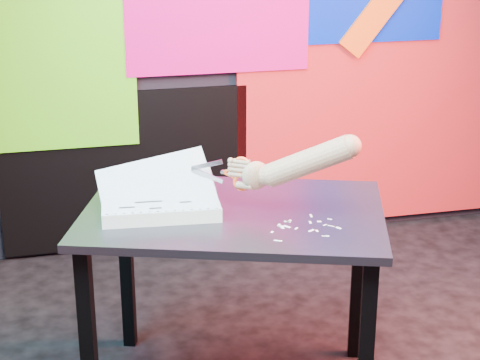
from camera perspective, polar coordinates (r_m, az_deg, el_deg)
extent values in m
cube|color=red|center=(4.47, 9.87, 6.87)|extent=(1.60, 0.02, 1.60)
cube|color=#55E616|center=(4.05, -12.83, 8.98)|extent=(0.75, 0.02, 1.00)
cube|color=black|center=(4.24, -8.13, 0.66)|extent=(1.30, 0.02, 0.85)
cube|color=black|center=(2.86, -10.74, -11.27)|extent=(0.06, 0.06, 0.72)
cube|color=black|center=(3.37, -8.06, -6.17)|extent=(0.06, 0.06, 0.72)
cube|color=black|center=(2.77, 8.94, -12.26)|extent=(0.06, 0.06, 0.72)
cube|color=black|center=(3.29, 8.36, -6.82)|extent=(0.06, 0.06, 0.72)
cube|color=#2C2C2F|center=(2.87, -0.48, -2.44)|extent=(1.24, 1.02, 0.03)
cube|color=silver|center=(2.87, -5.70, -1.69)|extent=(0.43, 0.33, 0.05)
cube|color=white|center=(2.87, -5.72, -1.22)|extent=(0.43, 0.33, 0.00)
cube|color=white|center=(2.86, -5.72, -1.13)|extent=(0.41, 0.32, 0.12)
cube|color=white|center=(2.87, -5.98, -0.60)|extent=(0.41, 0.27, 0.22)
cylinder|color=black|center=(2.73, -9.45, -2.42)|extent=(0.01, 0.01, 0.00)
cylinder|color=black|center=(2.73, -8.85, -2.39)|extent=(0.01, 0.01, 0.00)
cylinder|color=black|center=(2.73, -8.25, -2.36)|extent=(0.01, 0.01, 0.00)
cylinder|color=black|center=(2.73, -7.65, -2.33)|extent=(0.01, 0.01, 0.00)
cylinder|color=black|center=(2.73, -7.05, -2.30)|extent=(0.01, 0.01, 0.00)
cylinder|color=black|center=(2.73, -6.45, -2.27)|extent=(0.01, 0.01, 0.00)
cylinder|color=black|center=(2.74, -5.85, -2.24)|extent=(0.01, 0.01, 0.00)
cylinder|color=black|center=(2.74, -5.25, -2.21)|extent=(0.01, 0.01, 0.00)
cylinder|color=black|center=(2.74, -4.65, -2.18)|extent=(0.01, 0.01, 0.00)
cylinder|color=black|center=(2.74, -4.05, -2.14)|extent=(0.01, 0.01, 0.00)
cylinder|color=black|center=(2.74, -3.46, -2.11)|extent=(0.01, 0.01, 0.00)
cylinder|color=black|center=(2.75, -2.86, -2.08)|extent=(0.01, 0.01, 0.00)
cylinder|color=black|center=(2.75, -2.27, -2.05)|extent=(0.01, 0.01, 0.00)
cylinder|color=black|center=(2.75, -1.67, -2.01)|extent=(0.01, 0.01, 0.00)
cylinder|color=black|center=(2.99, -9.43, -0.45)|extent=(0.01, 0.01, 0.00)
cylinder|color=black|center=(2.99, -8.89, -0.43)|extent=(0.01, 0.01, 0.00)
cylinder|color=black|center=(2.99, -8.34, -0.40)|extent=(0.01, 0.01, 0.00)
cylinder|color=black|center=(2.99, -7.79, -0.37)|extent=(0.01, 0.01, 0.00)
cylinder|color=black|center=(2.99, -7.24, -0.34)|extent=(0.01, 0.01, 0.00)
cylinder|color=black|center=(2.99, -6.69, -0.32)|extent=(0.01, 0.01, 0.00)
cylinder|color=black|center=(2.99, -6.15, -0.29)|extent=(0.01, 0.01, 0.00)
cylinder|color=black|center=(3.00, -5.60, -0.26)|extent=(0.01, 0.01, 0.00)
cylinder|color=black|center=(3.00, -5.05, -0.23)|extent=(0.01, 0.01, 0.00)
cylinder|color=black|center=(3.00, -4.51, -0.20)|extent=(0.01, 0.01, 0.00)
cylinder|color=black|center=(3.00, -3.96, -0.18)|extent=(0.01, 0.01, 0.00)
cylinder|color=black|center=(3.00, -3.42, -0.15)|extent=(0.01, 0.01, 0.00)
cylinder|color=black|center=(3.01, -2.87, -0.12)|extent=(0.01, 0.01, 0.00)
cylinder|color=black|center=(3.01, -2.33, -0.09)|extent=(0.01, 0.01, 0.00)
cube|color=black|center=(2.91, -7.68, -0.92)|extent=(0.08, 0.02, 0.00)
cube|color=black|center=(2.90, -5.33, -0.95)|extent=(0.05, 0.02, 0.00)
cube|color=black|center=(2.82, -6.54, -1.55)|extent=(0.10, 0.02, 0.00)
cube|color=black|center=(2.81, -3.89, -1.57)|extent=(0.04, 0.01, 0.00)
cube|color=black|center=(2.78, -8.05, -1.94)|extent=(0.05, 0.02, 0.00)
cube|color=black|center=(2.95, -4.77, -0.56)|extent=(0.07, 0.02, 0.00)
cube|color=black|center=(2.76, -6.03, -2.00)|extent=(0.04, 0.01, 0.00)
cube|color=#ACACAC|center=(2.86, -2.38, 1.07)|extent=(0.11, 0.07, 0.05)
cube|color=#ACACAC|center=(2.87, -2.37, 0.34)|extent=(0.11, 0.07, 0.05)
cylinder|color=#ACACAC|center=(2.85, -1.25, 0.58)|extent=(0.02, 0.02, 0.01)
cube|color=#DF4A1B|center=(2.84, -0.84, 0.39)|extent=(0.04, 0.03, 0.02)
cube|color=#DF4A1B|center=(2.84, -0.84, 0.69)|extent=(0.04, 0.03, 0.02)
torus|color=#DF4A1B|center=(2.81, 0.13, 1.04)|extent=(0.06, 0.05, 0.07)
torus|color=#DF4A1B|center=(2.83, 0.13, -0.17)|extent=(0.06, 0.05, 0.07)
ellipsoid|color=tan|center=(2.81, 1.13, 0.32)|extent=(0.10, 0.06, 0.10)
cylinder|color=tan|center=(2.82, 0.13, 0.35)|extent=(0.08, 0.06, 0.02)
cylinder|color=tan|center=(2.82, 0.13, 0.71)|extent=(0.07, 0.05, 0.02)
cylinder|color=tan|center=(2.81, 0.13, 1.03)|extent=(0.07, 0.05, 0.02)
cylinder|color=tan|center=(2.81, 0.13, 1.31)|extent=(0.06, 0.05, 0.02)
cylinder|color=tan|center=(2.82, 0.35, -0.39)|extent=(0.06, 0.06, 0.03)
cylinder|color=tan|center=(2.79, 2.10, 0.29)|extent=(0.09, 0.09, 0.07)
cylinder|color=tan|center=(2.74, 4.91, 1.32)|extent=(0.31, 0.24, 0.21)
sphere|color=tan|center=(2.69, 7.83, 2.39)|extent=(0.08, 0.08, 0.08)
cube|color=silver|center=(2.73, 3.36, -3.33)|extent=(0.02, 0.03, 0.00)
cube|color=silver|center=(2.73, 2.91, -3.29)|extent=(0.02, 0.02, 0.00)
cube|color=silver|center=(2.76, 6.06, -3.20)|extent=(0.02, 0.01, 0.00)
cube|color=silver|center=(2.77, 3.40, -2.96)|extent=(0.02, 0.02, 0.00)
cube|color=silver|center=(2.70, 5.50, -3.62)|extent=(0.01, 0.02, 0.00)
cube|color=silver|center=(2.72, 4.03, -3.45)|extent=(0.02, 0.02, 0.00)
cube|color=silver|center=(2.69, 2.29, -3.72)|extent=(0.01, 0.01, 0.00)
cube|color=silver|center=(2.72, 3.05, -3.43)|extent=(0.01, 0.02, 0.00)
cube|color=silver|center=(2.83, 5.07, -2.54)|extent=(0.01, 0.03, 0.00)
cube|color=silver|center=(2.74, 2.78, -3.21)|extent=(0.02, 0.02, 0.00)
cube|color=silver|center=(2.78, 5.66, -2.96)|extent=(0.01, 0.01, 0.00)
cube|color=silver|center=(2.77, 5.02, -3.02)|extent=(0.01, 0.02, 0.00)
cube|color=silver|center=(2.62, 2.71, -4.33)|extent=(0.03, 0.02, 0.00)
cube|color=silver|center=(2.71, 5.10, -3.60)|extent=(0.02, 0.02, 0.00)
cube|color=silver|center=(2.81, 6.39, -2.78)|extent=(0.02, 0.01, 0.00)
cube|color=silver|center=(2.74, 7.03, -3.40)|extent=(0.02, 0.02, 0.00)
cube|color=silver|center=(2.77, 3.38, -2.96)|extent=(0.02, 0.02, 0.00)
cube|color=silver|center=(2.78, 3.56, -2.91)|extent=(0.02, 0.02, 0.00)
cube|color=silver|center=(2.75, 6.49, -3.27)|extent=(0.02, 0.02, 0.00)
cube|color=silver|center=(2.67, 6.10, -3.99)|extent=(0.03, 0.01, 0.00)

